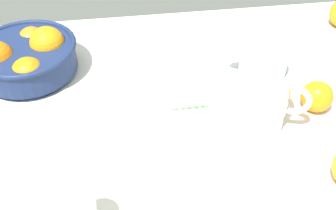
{
  "coord_description": "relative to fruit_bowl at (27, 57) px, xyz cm",
  "views": [
    {
      "loc": [
        -6.0,
        -54.42,
        57.56
      ],
      "look_at": [
        2.29,
        2.79,
        5.26
      ],
      "focal_mm": 41.97,
      "sensor_mm": 36.0,
      "label": 1
    }
  ],
  "objects": [
    {
      "name": "ground_plane",
      "position": [
        27.62,
        -24.59,
        -6.25
      ],
      "size": [
        130.97,
        96.67,
        3.0
      ],
      "primitive_type": "cube",
      "color": "silver"
    },
    {
      "name": "fruit_bowl",
      "position": [
        0.0,
        0.0,
        0.0
      ],
      "size": [
        23.71,
        23.71,
        10.86
      ],
      "color": "navy",
      "rests_on": "ground_plane"
    },
    {
      "name": "juice_pitcher",
      "position": [
        47.25,
        -23.71,
        1.86
      ],
      "size": [
        16.43,
        12.46,
        17.93
      ],
      "color": "white",
      "rests_on": "ground_plane"
    },
    {
      "name": "loose_orange_1",
      "position": [
        61.69,
        -21.59,
        -1.39
      ],
      "size": [
        6.73,
        6.73,
        6.73
      ],
      "primitive_type": "sphere",
      "color": "orange",
      "rests_on": "ground_plane"
    },
    {
      "name": "loose_orange_2",
      "position": [
        52.94,
        -7.77,
        -1.07
      ],
      "size": [
        7.38,
        7.38,
        7.38
      ],
      "primitive_type": "sphere",
      "color": "orange",
      "rests_on": "ground_plane"
    },
    {
      "name": "herb_sprig_0",
      "position": [
        35.75,
        -17.74,
        -4.49
      ],
      "size": [
        8.7,
        0.92,
        0.92
      ],
      "color": "#428241",
      "rests_on": "ground_plane"
    }
  ]
}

